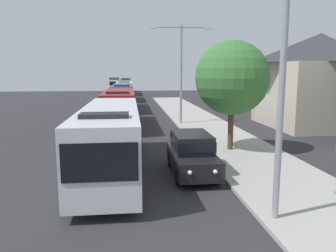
% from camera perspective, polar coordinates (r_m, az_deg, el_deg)
% --- Properties ---
extents(bus_lead, '(2.58, 11.45, 3.21)m').
position_cam_1_polar(bus_lead, '(15.85, -9.71, -1.77)').
color(bus_lead, silver).
rests_on(bus_lead, ground_plane).
extents(bus_second_in_line, '(2.58, 11.00, 3.21)m').
position_cam_1_polar(bus_second_in_line, '(29.03, -8.25, 3.22)').
color(bus_second_in_line, maroon).
rests_on(bus_second_in_line, ground_plane).
extents(bus_middle, '(2.58, 12.26, 3.21)m').
position_cam_1_polar(bus_middle, '(42.09, -7.70, 5.07)').
color(bus_middle, '#284C8C').
rests_on(bus_middle, ground_plane).
extents(bus_fourth_in_line, '(2.58, 11.93, 3.21)m').
position_cam_1_polar(bus_fourth_in_line, '(55.78, -7.41, 6.08)').
color(bus_fourth_in_line, silver).
rests_on(bus_fourth_in_line, ground_plane).
extents(bus_rear, '(2.58, 11.35, 3.21)m').
position_cam_1_polar(bus_rear, '(69.94, -7.22, 6.70)').
color(bus_rear, '#33724C').
rests_on(bus_rear, ground_plane).
extents(bus_tail_end, '(2.58, 10.96, 3.21)m').
position_cam_1_polar(bus_tail_end, '(83.14, -7.11, 7.10)').
color(bus_tail_end, maroon).
rests_on(bus_tail_end, ground_plane).
extents(white_suv, '(1.86, 4.70, 1.90)m').
position_cam_1_polar(white_suv, '(15.44, 4.06, -4.46)').
color(white_suv, black).
rests_on(white_suv, ground_plane).
extents(box_truck_oncoming, '(2.35, 8.10, 3.15)m').
position_cam_1_polar(box_truck_oncoming, '(91.34, -9.14, 7.25)').
color(box_truck_oncoming, white).
rests_on(box_truck_oncoming, ground_plane).
extents(streetlamp_near, '(5.05, 0.28, 8.23)m').
position_cam_1_polar(streetlamp_near, '(10.50, 19.07, 11.22)').
color(streetlamp_near, gray).
rests_on(streetlamp_near, sidewalk).
extents(streetlamp_mid, '(5.40, 0.28, 8.50)m').
position_cam_1_polar(streetlamp_mid, '(29.73, 2.25, 10.42)').
color(streetlamp_mid, gray).
rests_on(streetlamp_mid, sidewalk).
extents(roadside_tree, '(4.26, 4.26, 6.31)m').
position_cam_1_polar(roadside_tree, '(19.71, 10.87, 8.02)').
color(roadside_tree, '#4C3823').
rests_on(roadside_tree, sidewalk).
extents(house_distant_gabled, '(8.67, 9.32, 7.87)m').
position_cam_1_polar(house_distant_gabled, '(31.51, 24.20, 7.22)').
color(house_distant_gabled, '#BCB29E').
rests_on(house_distant_gabled, ground_plane).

